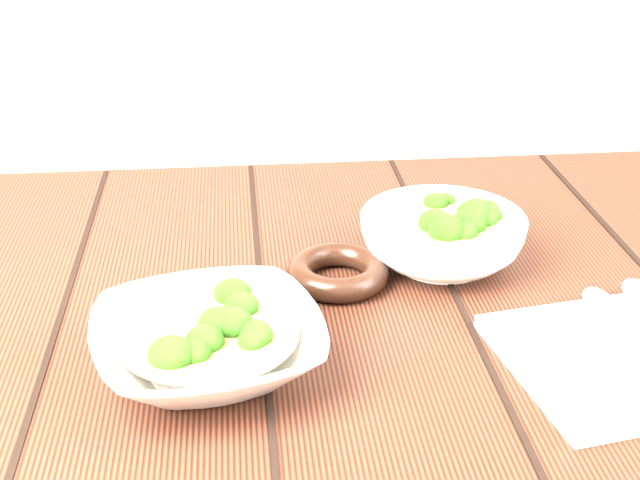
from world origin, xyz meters
TOP-DOWN VIEW (x-y plane):
  - table at (0.00, 0.00)m, footprint 1.20×0.80m
  - soup_bowl_front at (-0.07, -0.10)m, footprint 0.24×0.24m
  - soup_bowl_back at (0.18, 0.08)m, footprint 0.23×0.23m
  - trivet at (0.06, 0.04)m, footprint 0.14×0.14m
  - napkin at (0.31, -0.13)m, footprint 0.26×0.23m
  - spoon_left at (0.31, -0.08)m, footprint 0.04×0.19m

SIDE VIEW (x-z plane):
  - table at x=0.00m, z-range 0.26..1.01m
  - napkin at x=0.31m, z-range 0.75..0.76m
  - trivet at x=0.06m, z-range 0.75..0.78m
  - spoon_left at x=0.31m, z-range 0.76..0.77m
  - soup_bowl_front at x=-0.07m, z-range 0.75..0.81m
  - soup_bowl_back at x=0.18m, z-range 0.75..0.81m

